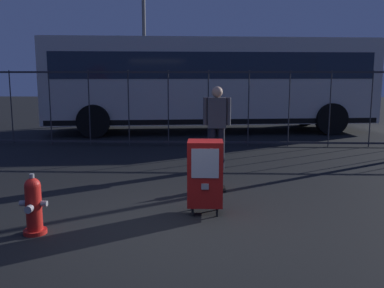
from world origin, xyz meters
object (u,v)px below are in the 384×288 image
newspaper_box_primary (205,173)px  bus_near (210,80)px  fire_hydrant (34,206)px  traffic_cone (215,175)px  street_light_near_right (144,19)px  pedestrian (217,123)px

newspaper_box_primary → bus_near: (0.09, 8.59, 1.14)m
fire_hydrant → newspaper_box_primary: size_ratio=0.73×
traffic_cone → street_light_near_right: 11.08m
newspaper_box_primary → street_light_near_right: street_light_near_right is taller
fire_hydrant → street_light_near_right: size_ratio=0.11×
newspaper_box_primary → traffic_cone: 1.26m
street_light_near_right → pedestrian: bearing=-72.5°
fire_hydrant → street_light_near_right: (-0.43, 12.17, 3.62)m
newspaper_box_primary → street_light_near_right: size_ratio=0.15×
newspaper_box_primary → bus_near: size_ratio=0.10×
newspaper_box_primary → street_light_near_right: (-2.49, 11.31, 3.40)m
bus_near → street_light_near_right: bearing=126.3°
fire_hydrant → newspaper_box_primary: newspaper_box_primary is taller
traffic_cone → street_light_near_right: street_light_near_right is taller
street_light_near_right → bus_near: bearing=-46.6°
fire_hydrant → bus_near: 9.79m
bus_near → newspaper_box_primary: bearing=-97.7°
pedestrian → street_light_near_right: 9.48m
newspaper_box_primary → pedestrian: pedestrian is taller
traffic_cone → bus_near: bus_near is taller
fire_hydrant → pedestrian: pedestrian is taller
fire_hydrant → bus_near: bus_near is taller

